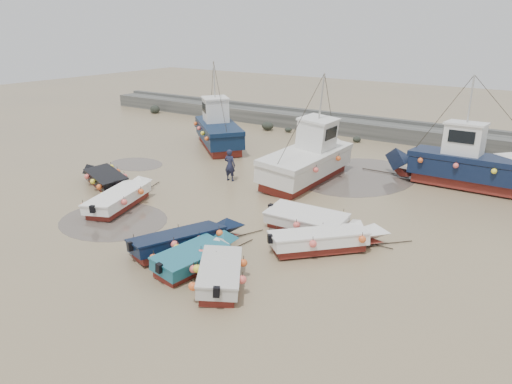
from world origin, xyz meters
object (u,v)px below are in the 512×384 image
dinghy_6 (220,267)px  dinghy_4 (105,176)px  dinghy_0 (122,196)px  cabin_boat_1 (310,157)px  person (230,181)px  dinghy_2 (197,254)px  dinghy_3 (327,238)px  cabin_boat_2 (468,164)px  dinghy_5 (314,220)px  dinghy_1 (186,238)px  cabin_boat_0 (217,129)px

dinghy_6 → dinghy_4: bearing=123.6°
dinghy_0 → cabin_boat_1: 11.15m
person → dinghy_2: bearing=114.2°
person → dinghy_3: bearing=143.1°
person → cabin_boat_1: bearing=-146.7°
cabin_boat_2 → cabin_boat_1: bearing=114.0°
cabin_boat_2 → person: 13.66m
dinghy_0 → cabin_boat_2: cabin_boat_2 is taller
dinghy_5 → dinghy_6: (-0.62, -5.99, 0.01)m
dinghy_2 → dinghy_3: same height
dinghy_0 → dinghy_2: bearing=-39.1°
cabin_boat_1 → dinghy_6: bearing=-76.0°
dinghy_5 → dinghy_6: bearing=-8.5°
dinghy_3 → person: 10.56m
dinghy_1 → dinghy_2: same height
cabin_boat_1 → cabin_boat_2: same height
dinghy_6 → dinghy_1: bearing=121.3°
dinghy_0 → cabin_boat_0: (-4.14, 12.87, 0.80)m
dinghy_0 → dinghy_3: 11.15m
dinghy_0 → dinghy_5: 10.05m
dinghy_4 → dinghy_1: bearing=-89.9°
dinghy_0 → cabin_boat_2: size_ratio=0.60×
dinghy_5 → cabin_boat_1: bearing=-152.0°
cabin_boat_1 → cabin_boat_2: bearing=23.8°
person → dinghy_6: bearing=119.1°
dinghy_1 → cabin_boat_0: size_ratio=0.70×
cabin_boat_2 → dinghy_1: bearing=153.6°
dinghy_3 → dinghy_4: same height
dinghy_6 → cabin_boat_1: size_ratio=0.46×
dinghy_6 → cabin_boat_2: cabin_boat_2 is taller
dinghy_3 → dinghy_5: 2.00m
dinghy_4 → dinghy_3: bearing=-70.5°
dinghy_1 → dinghy_5: same height
cabin_boat_2 → cabin_boat_0: bearing=90.7°
dinghy_6 → cabin_boat_0: 20.89m
dinghy_0 → cabin_boat_1: (5.59, 9.61, 0.79)m
cabin_boat_1 → person: 4.96m
dinghy_1 → dinghy_6: (2.75, -1.23, 0.01)m
dinghy_3 → dinghy_6: (-2.01, -4.55, 0.02)m
dinghy_3 → cabin_boat_0: size_ratio=0.60×
dinghy_1 → dinghy_2: (1.33, -0.87, 0.02)m
dinghy_0 → dinghy_6: bearing=-38.1°
dinghy_1 → dinghy_4: bearing=-178.3°
dinghy_2 → cabin_boat_1: bearing=105.2°
dinghy_2 → dinghy_4: same height
dinghy_3 → cabin_boat_1: cabin_boat_1 is taller
dinghy_4 → cabin_boat_2: size_ratio=0.54×
dinghy_6 → cabin_boat_0: (-13.21, 16.17, 0.78)m
dinghy_3 → cabin_boat_1: size_ratio=0.48×
cabin_boat_1 → person: (-3.65, -3.09, -1.32)m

